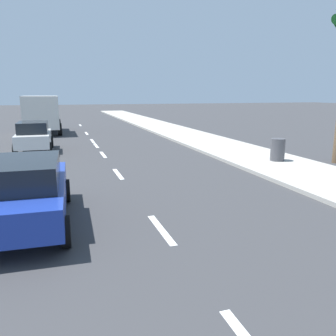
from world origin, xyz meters
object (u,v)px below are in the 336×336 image
parked_car_blue (22,190)px  trash_bin_far (278,150)px  delivery_truck (42,113)px  parked_car_white (34,136)px

parked_car_blue → trash_bin_far: parked_car_blue is taller
delivery_truck → trash_bin_far: delivery_truck is taller
parked_car_blue → parked_car_white: 10.79m
parked_car_white → trash_bin_far: 12.07m
parked_car_white → delivery_truck: delivery_truck is taller
trash_bin_far → delivery_truck: bearing=123.3°
parked_car_blue → trash_bin_far: size_ratio=4.72×
parked_car_blue → parked_car_white: bearing=93.8°
parked_car_blue → parked_car_white: (-0.34, 10.79, -0.01)m
parked_car_white → trash_bin_far: (10.17, -6.50, -0.21)m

